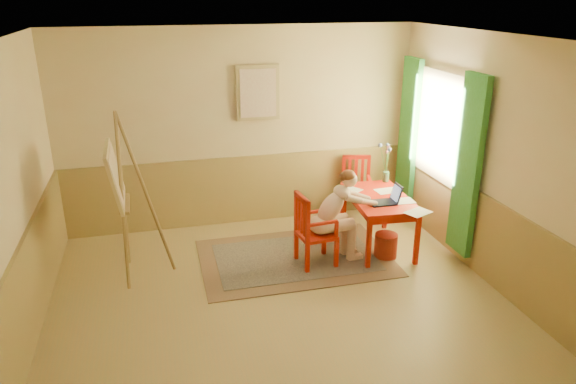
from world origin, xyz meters
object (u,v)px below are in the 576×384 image
object	(u,v)px
chair_left	(313,230)
chair_back	(356,189)
figure	(337,213)
table	(379,203)
easel	(119,182)
laptop	(387,199)

from	to	relation	value
chair_left	chair_back	world-z (taller)	chair_back
chair_left	chair_back	size ratio (longest dim) A/B	0.99
chair_left	figure	bearing A→B (deg)	6.31
table	chair_left	size ratio (longest dim) A/B	1.33
table	easel	size ratio (longest dim) A/B	0.62
table	easel	distance (m)	3.23
easel	table	bearing A→B (deg)	-0.70
chair_left	table	bearing A→B (deg)	14.93
table	laptop	distance (m)	0.26
easel	laptop	bearing A→B (deg)	-4.79
chair_left	figure	xyz separation A→B (m)	(0.31, 0.03, 0.19)
chair_left	laptop	size ratio (longest dim) A/B	2.45
table	laptop	world-z (taller)	laptop
chair_back	figure	bearing A→B (deg)	-121.50
chair_back	figure	world-z (taller)	figure
chair_back	figure	xyz separation A→B (m)	(-0.74, -1.20, 0.18)
table	figure	distance (m)	0.70
chair_left	easel	bearing A→B (deg)	172.24
chair_back	chair_left	bearing A→B (deg)	-130.36
laptop	figure	bearing A→B (deg)	179.95
laptop	easel	xyz separation A→B (m)	(-3.18, 0.27, 0.42)
chair_left	laptop	xyz separation A→B (m)	(0.97, 0.03, 0.30)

